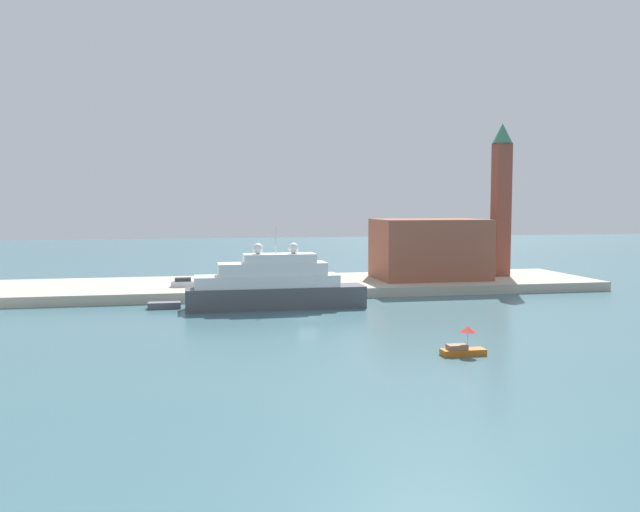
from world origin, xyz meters
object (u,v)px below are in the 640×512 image
at_px(large_yacht, 274,286).
at_px(bell_tower, 501,195).
at_px(small_motorboat, 463,346).
at_px(parked_car, 184,283).
at_px(mooring_bollard, 281,288).
at_px(work_barge, 164,305).
at_px(person_figure, 221,284).
at_px(harbor_building, 430,249).

bearing_deg(large_yacht, bell_tower, 24.27).
relative_size(small_motorboat, parked_car, 1.04).
height_order(parked_car, mooring_bollard, parked_car).
height_order(bell_tower, mooring_bollard, bell_tower).
xyz_separation_m(work_barge, person_figure, (8.30, 7.07, 1.92)).
distance_m(large_yacht, person_figure, 12.09).
bearing_deg(harbor_building, large_yacht, -148.63).
bearing_deg(person_figure, mooring_bollard, -10.89).
relative_size(large_yacht, mooring_bollard, 39.81).
height_order(person_figure, mooring_bollard, person_figure).
bearing_deg(small_motorboat, bell_tower, 60.52).
bearing_deg(parked_car, person_figure, -42.69).
relative_size(parked_car, mooring_bollard, 6.61).
bearing_deg(bell_tower, parked_car, -175.04).
bearing_deg(small_motorboat, large_yacht, 113.61).
xyz_separation_m(work_barge, parked_car, (2.72, 12.22, 1.70)).
relative_size(bell_tower, person_figure, 15.32).
relative_size(person_figure, mooring_bollard, 2.84).
distance_m(work_barge, person_figure, 11.07).
relative_size(large_yacht, person_figure, 14.02).
bearing_deg(person_figure, harbor_building, 12.88).
relative_size(large_yacht, work_barge, 5.58).
height_order(small_motorboat, mooring_bollard, small_motorboat).
distance_m(small_motorboat, parked_car, 54.96).
distance_m(small_motorboat, person_figure, 47.82).
bearing_deg(bell_tower, mooring_bollard, -164.30).
bearing_deg(parked_car, small_motorboat, -60.72).
bearing_deg(small_motorboat, mooring_bollard, 106.54).
bearing_deg(person_figure, large_yacht, -55.01).
relative_size(small_motorboat, bell_tower, 0.16).
height_order(bell_tower, person_figure, bell_tower).
bearing_deg(harbor_building, person_figure, -167.12).
relative_size(bell_tower, parked_car, 6.58).
xyz_separation_m(large_yacht, bell_tower, (44.26, 19.95, 13.18)).
bearing_deg(parked_car, mooring_bollard, -25.14).
relative_size(harbor_building, mooring_bollard, 29.90).
height_order(large_yacht, work_barge, large_yacht).
bearing_deg(large_yacht, person_figure, 124.99).
distance_m(large_yacht, parked_car, 19.56).
xyz_separation_m(work_barge, mooring_bollard, (17.41, 5.32, 1.40)).
height_order(large_yacht, small_motorboat, large_yacht).
distance_m(work_barge, bell_tower, 63.90).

